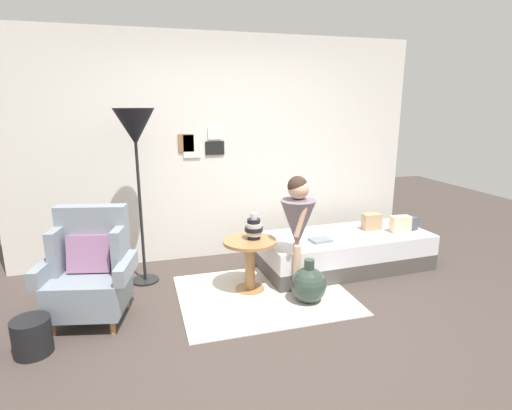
{
  "coord_description": "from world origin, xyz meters",
  "views": [
    {
      "loc": [
        -0.96,
        -2.81,
        1.83
      ],
      "look_at": [
        0.15,
        0.95,
        0.85
      ],
      "focal_mm": 28.67,
      "sensor_mm": 36.0,
      "label": 1
    }
  ],
  "objects_px": {
    "armchair": "(90,270)",
    "floor_lamp": "(135,133)",
    "side_table": "(250,255)",
    "vase_striped": "(254,228)",
    "daybed": "(345,251)",
    "magazine_basket": "(32,336)",
    "demijohn_near": "(309,284)",
    "person_child": "(298,219)",
    "book_on_daybed": "(320,240)"
  },
  "relations": [
    {
      "from": "armchair",
      "to": "floor_lamp",
      "type": "height_order",
      "value": "floor_lamp"
    },
    {
      "from": "side_table",
      "to": "vase_striped",
      "type": "height_order",
      "value": "vase_striped"
    },
    {
      "from": "daybed",
      "to": "magazine_basket",
      "type": "bearing_deg",
      "value": -164.76
    },
    {
      "from": "armchair",
      "to": "magazine_basket",
      "type": "bearing_deg",
      "value": -130.87
    },
    {
      "from": "daybed",
      "to": "side_table",
      "type": "xyz_separation_m",
      "value": [
        -1.19,
        -0.26,
        0.18
      ]
    },
    {
      "from": "magazine_basket",
      "to": "demijohn_near",
      "type": "bearing_deg",
      "value": 4.44
    },
    {
      "from": "vase_striped",
      "to": "demijohn_near",
      "type": "relative_size",
      "value": 0.62
    },
    {
      "from": "person_child",
      "to": "magazine_basket",
      "type": "height_order",
      "value": "person_child"
    },
    {
      "from": "floor_lamp",
      "to": "magazine_basket",
      "type": "distance_m",
      "value": 1.97
    },
    {
      "from": "side_table",
      "to": "book_on_daybed",
      "type": "relative_size",
      "value": 2.41
    },
    {
      "from": "armchair",
      "to": "floor_lamp",
      "type": "xyz_separation_m",
      "value": [
        0.45,
        0.64,
        1.11
      ]
    },
    {
      "from": "armchair",
      "to": "daybed",
      "type": "distance_m",
      "value": 2.69
    },
    {
      "from": "armchair",
      "to": "demijohn_near",
      "type": "height_order",
      "value": "armchair"
    },
    {
      "from": "vase_striped",
      "to": "book_on_daybed",
      "type": "distance_m",
      "value": 0.8
    },
    {
      "from": "book_on_daybed",
      "to": "armchair",
      "type": "bearing_deg",
      "value": -174.29
    },
    {
      "from": "person_child",
      "to": "book_on_daybed",
      "type": "bearing_deg",
      "value": 35.31
    },
    {
      "from": "book_on_daybed",
      "to": "demijohn_near",
      "type": "distance_m",
      "value": 0.66
    },
    {
      "from": "vase_striped",
      "to": "floor_lamp",
      "type": "distance_m",
      "value": 1.48
    },
    {
      "from": "magazine_basket",
      "to": "armchair",
      "type": "bearing_deg",
      "value": 49.13
    },
    {
      "from": "vase_striped",
      "to": "magazine_basket",
      "type": "bearing_deg",
      "value": -162.54
    },
    {
      "from": "demijohn_near",
      "to": "vase_striped",
      "type": "bearing_deg",
      "value": 134.9
    },
    {
      "from": "floor_lamp",
      "to": "daybed",
      "type": "bearing_deg",
      "value": -6.77
    },
    {
      "from": "book_on_daybed",
      "to": "side_table",
      "type": "bearing_deg",
      "value": -172.41
    },
    {
      "from": "side_table",
      "to": "magazine_basket",
      "type": "height_order",
      "value": "side_table"
    },
    {
      "from": "armchair",
      "to": "book_on_daybed",
      "type": "distance_m",
      "value": 2.28
    },
    {
      "from": "armchair",
      "to": "demijohn_near",
      "type": "distance_m",
      "value": 1.96
    },
    {
      "from": "daybed",
      "to": "demijohn_near",
      "type": "height_order",
      "value": "demijohn_near"
    },
    {
      "from": "vase_striped",
      "to": "book_on_daybed",
      "type": "height_order",
      "value": "vase_striped"
    },
    {
      "from": "floor_lamp",
      "to": "demijohn_near",
      "type": "distance_m",
      "value": 2.21
    },
    {
      "from": "person_child",
      "to": "book_on_daybed",
      "type": "height_order",
      "value": "person_child"
    },
    {
      "from": "floor_lamp",
      "to": "magazine_basket",
      "type": "relative_size",
      "value": 6.37
    },
    {
      "from": "vase_striped",
      "to": "demijohn_near",
      "type": "bearing_deg",
      "value": -45.1
    },
    {
      "from": "demijohn_near",
      "to": "book_on_daybed",
      "type": "bearing_deg",
      "value": 55.33
    },
    {
      "from": "demijohn_near",
      "to": "magazine_basket",
      "type": "bearing_deg",
      "value": -175.56
    },
    {
      "from": "side_table",
      "to": "floor_lamp",
      "type": "height_order",
      "value": "floor_lamp"
    },
    {
      "from": "side_table",
      "to": "vase_striped",
      "type": "xyz_separation_m",
      "value": [
        0.05,
        0.02,
        0.26
      ]
    },
    {
      "from": "daybed",
      "to": "magazine_basket",
      "type": "relative_size",
      "value": 6.9
    },
    {
      "from": "magazine_basket",
      "to": "daybed",
      "type": "bearing_deg",
      "value": 15.24
    },
    {
      "from": "floor_lamp",
      "to": "book_on_daybed",
      "type": "distance_m",
      "value": 2.18
    },
    {
      "from": "daybed",
      "to": "vase_striped",
      "type": "height_order",
      "value": "vase_striped"
    },
    {
      "from": "book_on_daybed",
      "to": "daybed",
      "type": "bearing_deg",
      "value": 21.26
    },
    {
      "from": "demijohn_near",
      "to": "daybed",
      "type": "bearing_deg",
      "value": 41.74
    },
    {
      "from": "floor_lamp",
      "to": "demijohn_near",
      "type": "xyz_separation_m",
      "value": [
        1.47,
        -0.91,
        -1.37
      ]
    },
    {
      "from": "side_table",
      "to": "floor_lamp",
      "type": "distance_m",
      "value": 1.63
    },
    {
      "from": "armchair",
      "to": "vase_striped",
      "type": "xyz_separation_m",
      "value": [
        1.51,
        0.14,
        0.2
      ]
    },
    {
      "from": "magazine_basket",
      "to": "floor_lamp",
      "type": "bearing_deg",
      "value": 52.24
    },
    {
      "from": "armchair",
      "to": "floor_lamp",
      "type": "distance_m",
      "value": 1.35
    },
    {
      "from": "magazine_basket",
      "to": "side_table",
      "type": "bearing_deg",
      "value": 17.19
    },
    {
      "from": "armchair",
      "to": "floor_lamp",
      "type": "relative_size",
      "value": 0.54
    },
    {
      "from": "side_table",
      "to": "book_on_daybed",
      "type": "distance_m",
      "value": 0.82
    }
  ]
}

